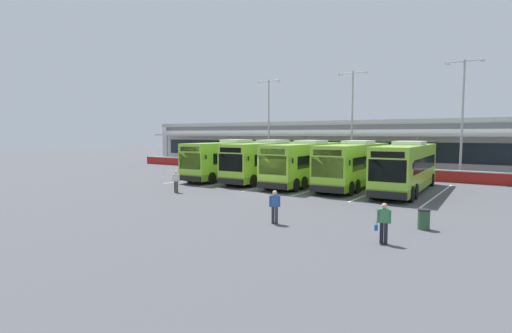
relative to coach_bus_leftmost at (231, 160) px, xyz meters
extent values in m
plane|color=#4C4C51|center=(8.20, -6.12, -1.79)|extent=(200.00, 200.00, 0.00)
cube|color=silver|center=(8.20, 20.88, 0.96)|extent=(70.00, 10.00, 5.50)
cube|color=#19232D|center=(8.20, 15.86, 0.51)|extent=(66.00, 0.08, 2.20)
cube|color=#4C4C51|center=(8.20, 15.85, 3.36)|extent=(68.00, 0.08, 0.60)
cube|color=beige|center=(8.20, 14.38, 2.41)|extent=(67.00, 3.00, 0.24)
cube|color=gray|center=(8.20, 20.88, 3.96)|extent=(70.00, 10.00, 0.50)
cylinder|color=#999999|center=(-22.80, 13.18, 0.31)|extent=(0.20, 0.20, 4.20)
cylinder|color=#999999|center=(-10.40, 13.18, 0.31)|extent=(0.20, 0.20, 4.20)
cylinder|color=#999999|center=(2.00, 13.18, 0.31)|extent=(0.20, 0.20, 4.20)
cylinder|color=#999999|center=(14.40, 13.18, 0.31)|extent=(0.20, 0.20, 4.20)
cube|color=maroon|center=(8.20, 8.38, -1.29)|extent=(60.00, 0.36, 1.00)
cube|color=#B2B2B2|center=(8.20, 8.38, -0.74)|extent=(60.00, 0.40, 0.10)
cube|color=#8CC633|center=(0.00, -0.04, 0.12)|extent=(3.05, 12.10, 3.19)
cube|color=olive|center=(0.00, -0.04, -1.19)|extent=(3.07, 12.12, 0.56)
cube|color=black|center=(-0.02, 0.36, 0.36)|extent=(2.98, 9.70, 0.96)
cube|color=black|center=(0.25, -5.98, 0.26)|extent=(2.31, 0.20, 1.40)
cube|color=black|center=(0.25, -5.99, 1.26)|extent=(2.05, 0.17, 0.40)
cube|color=silver|center=(-0.04, 0.96, 1.85)|extent=(2.17, 2.88, 0.28)
cube|color=black|center=(0.26, -6.09, -1.24)|extent=(2.45, 0.26, 0.44)
cube|color=black|center=(1.69, -5.57, 0.61)|extent=(0.08, 0.12, 0.36)
cube|color=black|center=(-1.22, -5.69, 0.61)|extent=(0.08, 0.12, 0.36)
cylinder|color=black|center=(1.00, 4.61, -1.27)|extent=(0.36, 1.05, 1.04)
cylinder|color=black|center=(-1.39, 4.51, -1.27)|extent=(0.36, 1.05, 1.04)
cylinder|color=black|center=(1.33, -3.19, -1.27)|extent=(0.36, 1.05, 1.04)
cylinder|color=black|center=(-1.06, -3.29, -1.27)|extent=(0.36, 1.05, 1.04)
cylinder|color=black|center=(1.39, -4.58, -1.27)|extent=(0.36, 1.05, 1.04)
cylinder|color=black|center=(-1.00, -4.68, -1.27)|extent=(0.36, 1.05, 1.04)
cube|color=#8CC633|center=(4.08, 0.32, 0.12)|extent=(3.05, 12.10, 3.19)
cube|color=olive|center=(4.08, 0.32, -1.19)|extent=(3.07, 12.12, 0.56)
cube|color=black|center=(4.06, 0.72, 0.36)|extent=(2.98, 9.70, 0.96)
cube|color=black|center=(4.33, -5.63, 0.26)|extent=(2.31, 0.20, 1.40)
cube|color=black|center=(4.33, -5.64, 1.26)|extent=(2.05, 0.17, 0.40)
cube|color=silver|center=(4.04, 1.31, 1.85)|extent=(2.17, 2.88, 0.28)
cube|color=black|center=(4.33, -5.74, -1.24)|extent=(2.45, 0.26, 0.44)
cube|color=black|center=(5.77, -5.22, 0.61)|extent=(0.08, 0.12, 0.36)
cube|color=black|center=(2.86, -5.34, 0.61)|extent=(0.08, 0.12, 0.36)
cylinder|color=black|center=(5.08, 4.96, -1.27)|extent=(0.36, 1.05, 1.04)
cylinder|color=black|center=(2.69, 4.86, -1.27)|extent=(0.36, 1.05, 1.04)
cylinder|color=black|center=(5.41, -2.83, -1.27)|extent=(0.36, 1.05, 1.04)
cylinder|color=black|center=(3.02, -2.93, -1.27)|extent=(0.36, 1.05, 1.04)
cylinder|color=black|center=(5.47, -4.23, -1.27)|extent=(0.36, 1.05, 1.04)
cylinder|color=black|center=(3.08, -4.33, -1.27)|extent=(0.36, 1.05, 1.04)
cube|color=#8CC633|center=(8.22, -0.05, 0.12)|extent=(3.05, 12.10, 3.19)
cube|color=olive|center=(8.22, -0.05, -1.19)|extent=(3.07, 12.12, 0.56)
cube|color=black|center=(8.20, 0.35, 0.36)|extent=(2.98, 9.70, 0.96)
cube|color=black|center=(8.47, -6.00, 0.26)|extent=(2.31, 0.20, 1.40)
cube|color=black|center=(8.47, -6.01, 1.26)|extent=(2.05, 0.17, 0.40)
cube|color=silver|center=(8.17, 0.95, 1.85)|extent=(2.17, 2.88, 0.28)
cube|color=black|center=(8.47, -6.11, -1.24)|extent=(2.45, 0.26, 0.44)
cube|color=black|center=(9.91, -5.59, 0.61)|extent=(0.08, 0.12, 0.36)
cube|color=black|center=(7.00, -5.71, 0.61)|extent=(0.08, 0.12, 0.36)
cylinder|color=black|center=(9.22, 4.59, -1.27)|extent=(0.36, 1.05, 1.04)
cylinder|color=black|center=(6.83, 4.49, -1.27)|extent=(0.36, 1.05, 1.04)
cylinder|color=black|center=(9.54, -3.20, -1.27)|extent=(0.36, 1.05, 1.04)
cylinder|color=black|center=(7.16, -3.30, -1.27)|extent=(0.36, 1.05, 1.04)
cylinder|color=black|center=(9.60, -4.60, -1.27)|extent=(0.36, 1.05, 1.04)
cylinder|color=black|center=(7.22, -4.70, -1.27)|extent=(0.36, 1.05, 1.04)
cube|color=#8CC633|center=(12.29, 0.45, 0.12)|extent=(3.05, 12.10, 3.19)
cube|color=olive|center=(12.29, 0.45, -1.19)|extent=(3.07, 12.12, 0.56)
cube|color=black|center=(12.27, 0.85, 0.36)|extent=(2.98, 9.70, 0.96)
cube|color=black|center=(12.54, -5.49, 0.26)|extent=(2.31, 0.20, 1.40)
cube|color=black|center=(12.54, -5.50, 1.26)|extent=(2.05, 0.17, 0.40)
cube|color=silver|center=(12.25, 1.45, 1.85)|extent=(2.17, 2.88, 0.28)
cube|color=black|center=(12.55, -5.60, -1.24)|extent=(2.45, 0.26, 0.44)
cube|color=black|center=(13.98, -5.08, 0.61)|extent=(0.08, 0.12, 0.36)
cube|color=black|center=(11.07, -5.21, 0.61)|extent=(0.08, 0.12, 0.36)
cylinder|color=black|center=(13.29, 5.10, -1.27)|extent=(0.36, 1.05, 1.04)
cylinder|color=black|center=(10.90, 5.00, -1.27)|extent=(0.36, 1.05, 1.04)
cylinder|color=black|center=(13.62, -2.70, -1.27)|extent=(0.36, 1.05, 1.04)
cylinder|color=black|center=(11.23, -2.80, -1.27)|extent=(0.36, 1.05, 1.04)
cylinder|color=black|center=(13.68, -4.10, -1.27)|extent=(0.36, 1.05, 1.04)
cylinder|color=black|center=(11.29, -4.20, -1.27)|extent=(0.36, 1.05, 1.04)
cube|color=#8CC633|center=(16.40, 0.14, 0.12)|extent=(3.05, 12.10, 3.19)
cube|color=olive|center=(16.40, 0.14, -1.19)|extent=(3.07, 12.12, 0.56)
cube|color=black|center=(16.39, 0.54, 0.36)|extent=(2.98, 9.70, 0.96)
cube|color=black|center=(16.65, -5.81, 0.26)|extent=(2.31, 0.20, 1.40)
cube|color=black|center=(16.66, -5.82, 1.26)|extent=(2.05, 0.17, 0.40)
cube|color=silver|center=(16.36, 1.14, 1.85)|extent=(2.17, 2.88, 0.28)
cube|color=black|center=(16.66, -5.92, -1.24)|extent=(2.45, 0.26, 0.44)
cube|color=black|center=(18.09, -5.40, 0.61)|extent=(0.08, 0.12, 0.36)
cube|color=black|center=(15.19, -5.52, 0.61)|extent=(0.08, 0.12, 0.36)
cylinder|color=black|center=(17.40, 4.78, -1.27)|extent=(0.36, 1.05, 1.04)
cylinder|color=black|center=(15.02, 4.68, -1.27)|extent=(0.36, 1.05, 1.04)
cylinder|color=black|center=(17.73, -3.01, -1.27)|extent=(0.36, 1.05, 1.04)
cylinder|color=black|center=(15.35, -3.11, -1.27)|extent=(0.36, 1.05, 1.04)
cylinder|color=black|center=(17.79, -4.41, -1.27)|extent=(0.36, 1.05, 1.04)
cylinder|color=black|center=(15.40, -4.51, -1.27)|extent=(0.36, 1.05, 1.04)
cube|color=silver|center=(-2.30, -0.12, -1.78)|extent=(0.14, 13.00, 0.01)
cube|color=silver|center=(1.90, -0.12, -1.78)|extent=(0.14, 13.00, 0.01)
cube|color=silver|center=(6.10, -0.12, -1.78)|extent=(0.14, 13.00, 0.01)
cube|color=silver|center=(10.30, -0.12, -1.78)|extent=(0.14, 13.00, 0.01)
cube|color=silver|center=(14.50, -0.12, -1.78)|extent=(0.14, 13.00, 0.01)
cube|color=silver|center=(18.70, -0.12, -1.78)|extent=(0.14, 13.00, 0.01)
cube|color=black|center=(19.01, -14.88, -1.37)|extent=(0.18, 0.21, 0.84)
cube|color=black|center=(19.19, -14.96, -1.37)|extent=(0.18, 0.21, 0.84)
cube|color=#387F4C|center=(19.10, -14.92, -0.67)|extent=(0.38, 0.30, 0.56)
cube|color=#387F4C|center=(18.89, -14.98, -0.69)|extent=(0.11, 0.12, 0.54)
cube|color=#387F4C|center=(19.32, -14.87, -0.69)|extent=(0.11, 0.12, 0.54)
sphere|color=tan|center=(19.10, -14.92, -0.28)|extent=(0.22, 0.22, 0.22)
cube|color=#194C9E|center=(18.82, -14.97, -1.16)|extent=(0.19, 0.30, 0.22)
cylinder|color=#194C9E|center=(18.82, -14.97, -0.98)|extent=(0.02, 0.02, 0.16)
cube|color=#4C4238|center=(2.32, -9.75, -1.37)|extent=(0.20, 0.22, 0.84)
cube|color=#4C4238|center=(2.52, -9.79, -1.37)|extent=(0.20, 0.22, 0.84)
cube|color=silver|center=(2.42, -9.77, -0.67)|extent=(0.40, 0.34, 0.56)
cube|color=silver|center=(2.22, -9.86, -0.69)|extent=(0.12, 0.13, 0.54)
cube|color=silver|center=(2.62, -9.68, -0.69)|extent=(0.12, 0.13, 0.54)
sphere|color=#DBB293|center=(2.42, -9.77, -0.28)|extent=(0.22, 0.22, 0.22)
cube|color=#33333D|center=(13.63, -14.35, -1.37)|extent=(0.22, 0.23, 0.84)
cube|color=#33333D|center=(13.83, -14.36, -1.37)|extent=(0.22, 0.23, 0.84)
cube|color=#2D5693|center=(13.73, -14.36, -0.67)|extent=(0.40, 0.37, 0.56)
cube|color=#2D5693|center=(13.55, -14.48, -0.69)|extent=(0.13, 0.13, 0.54)
cube|color=#2D5693|center=(13.92, -14.23, -0.69)|extent=(0.13, 0.13, 0.54)
sphere|color=#DBB293|center=(13.73, -14.36, -0.28)|extent=(0.22, 0.22, 0.22)
cylinder|color=#9E9EA3|center=(-2.73, 11.30, 3.71)|extent=(0.20, 0.20, 11.00)
cylinder|color=#9E9EA3|center=(-2.73, 11.30, 9.06)|extent=(2.80, 0.10, 0.10)
cube|color=silver|center=(-4.13, 11.30, 8.96)|extent=(0.44, 0.28, 0.20)
cube|color=silver|center=(-1.33, 11.30, 8.96)|extent=(0.44, 0.28, 0.20)
cylinder|color=#9E9EA3|center=(8.22, 10.77, 3.71)|extent=(0.20, 0.20, 11.00)
cylinder|color=#9E9EA3|center=(8.22, 10.77, 9.06)|extent=(2.80, 0.10, 0.10)
cube|color=silver|center=(6.82, 10.77, 8.96)|extent=(0.44, 0.28, 0.20)
cube|color=silver|center=(9.62, 10.77, 8.96)|extent=(0.44, 0.28, 0.20)
cylinder|color=#9E9EA3|center=(18.91, 9.91, 3.71)|extent=(0.20, 0.20, 11.00)
cylinder|color=#9E9EA3|center=(18.91, 9.91, 9.06)|extent=(2.80, 0.10, 0.10)
cube|color=silver|center=(17.51, 9.91, 8.96)|extent=(0.44, 0.28, 0.20)
cube|color=silver|center=(20.31, 9.91, 8.96)|extent=(0.44, 0.28, 0.20)
cylinder|color=#2D5133|center=(19.94, -11.55, -1.36)|extent=(0.52, 0.52, 0.85)
cylinder|color=black|center=(19.94, -11.55, -0.90)|extent=(0.54, 0.54, 0.08)
camera|label=1|loc=(23.43, -30.35, 2.54)|focal=27.58mm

